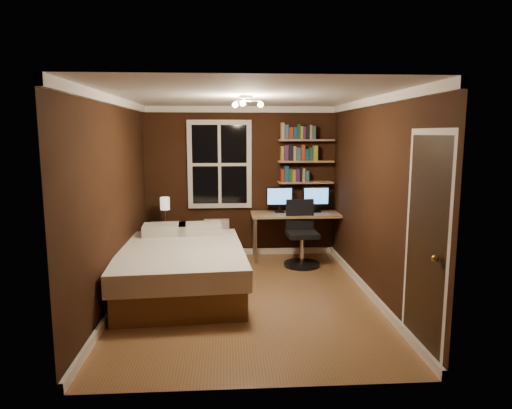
{
  "coord_description": "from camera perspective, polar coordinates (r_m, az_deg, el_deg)",
  "views": [
    {
      "loc": [
        -0.24,
        -5.54,
        2.07
      ],
      "look_at": [
        0.15,
        0.45,
        1.12
      ],
      "focal_mm": 32.0,
      "sensor_mm": 36.0,
      "label": 1
    }
  ],
  "objects": [
    {
      "name": "desk_lamp",
      "position": [
        7.55,
        11.16,
        0.52
      ],
      "size": [
        0.14,
        0.32,
        0.44
      ],
      "primitive_type": null,
      "color": "silver",
      "rests_on": "desk"
    },
    {
      "name": "bedside_lamp",
      "position": [
        7.48,
        -11.29,
        -0.76
      ],
      "size": [
        0.15,
        0.15,
        0.44
      ],
      "primitive_type": null,
      "color": "beige",
      "rests_on": "nightstand"
    },
    {
      "name": "nightstand",
      "position": [
        7.58,
        -11.17,
        -4.67
      ],
      "size": [
        0.53,
        0.53,
        0.61
      ],
      "primitive_type": "cube",
      "rotation": [
        0.0,
        0.0,
        0.07
      ],
      "color": "brown",
      "rests_on": "ground"
    },
    {
      "name": "office_chair",
      "position": [
        7.22,
        5.7,
        -4.51
      ],
      "size": [
        0.57,
        0.57,
        1.03
      ],
      "rotation": [
        0.0,
        0.0,
        0.05
      ],
      "color": "black",
      "rests_on": "ground"
    },
    {
      "name": "bookshelf_upper",
      "position": [
        7.64,
        6.28,
        8.0
      ],
      "size": [
        0.92,
        0.22,
        0.03
      ],
      "primitive_type": "cube",
      "color": "#99734A",
      "rests_on": "wall_back"
    },
    {
      "name": "bed",
      "position": [
        6.1,
        -9.28,
        -7.84
      ],
      "size": [
        1.74,
        2.31,
        0.75
      ],
      "rotation": [
        0.0,
        0.0,
        0.07
      ],
      "color": "brown",
      "rests_on": "ground"
    },
    {
      "name": "floor",
      "position": [
        5.92,
        -1.21,
        -11.51
      ],
      "size": [
        4.2,
        4.2,
        0.0
      ],
      "primitive_type": "plane",
      "color": "brown",
      "rests_on": "ground"
    },
    {
      "name": "books_row_upper",
      "position": [
        7.64,
        6.29,
        8.97
      ],
      "size": [
        0.6,
        0.16,
        0.23
      ],
      "primitive_type": null,
      "color": "#225031",
      "rests_on": "bookshelf_upper"
    },
    {
      "name": "monitor_left",
      "position": [
        7.53,
        2.95,
        0.61
      ],
      "size": [
        0.45,
        0.12,
        0.43
      ],
      "primitive_type": null,
      "color": "black",
      "rests_on": "desk"
    },
    {
      "name": "books_row_middle",
      "position": [
        7.65,
        6.25,
        6.35
      ],
      "size": [
        0.54,
        0.16,
        0.23
      ],
      "primitive_type": null,
      "color": "navy",
      "rests_on": "bookshelf_middle"
    },
    {
      "name": "wall_left",
      "position": [
        5.77,
        -17.34,
        0.37
      ],
      "size": [
        0.04,
        4.2,
        2.5
      ],
      "primitive_type": "cube",
      "color": "black",
      "rests_on": "ground"
    },
    {
      "name": "desk",
      "position": [
        7.54,
        5.51,
        -1.52
      ],
      "size": [
        1.61,
        0.6,
        0.77
      ],
      "color": "#99734A",
      "rests_on": "ground"
    },
    {
      "name": "bookshelf_lower",
      "position": [
        7.68,
        6.19,
        2.77
      ],
      "size": [
        0.92,
        0.22,
        0.03
      ],
      "primitive_type": "cube",
      "color": "#99734A",
      "rests_on": "wall_back"
    },
    {
      "name": "monitor_right",
      "position": [
        7.63,
        7.51,
        0.65
      ],
      "size": [
        0.45,
        0.12,
        0.43
      ],
      "primitive_type": null,
      "color": "black",
      "rests_on": "desk"
    },
    {
      "name": "wall_back",
      "position": [
        7.69,
        -1.93,
        2.83
      ],
      "size": [
        3.2,
        0.04,
        2.5
      ],
      "primitive_type": "cube",
      "color": "black",
      "rests_on": "ground"
    },
    {
      "name": "radiator",
      "position": [
        7.73,
        -4.93,
        -4.19
      ],
      "size": [
        0.42,
        0.15,
        0.63
      ],
      "primitive_type": "cube",
      "color": "silver",
      "rests_on": "ground"
    },
    {
      "name": "bookshelf_middle",
      "position": [
        7.65,
        6.23,
        5.38
      ],
      "size": [
        0.92,
        0.22,
        0.03
      ],
      "primitive_type": "cube",
      "color": "#99734A",
      "rests_on": "wall_back"
    },
    {
      "name": "ceiling_fixture",
      "position": [
        5.46,
        -1.24,
        12.42
      ],
      "size": [
        0.44,
        0.44,
        0.18
      ],
      "primitive_type": null,
      "color": "beige",
      "rests_on": "ceiling"
    },
    {
      "name": "ceiling",
      "position": [
        5.57,
        -1.29,
        13.39
      ],
      "size": [
        3.2,
        4.2,
        0.02
      ],
      "primitive_type": "cube",
      "color": "white",
      "rests_on": "wall_back"
    },
    {
      "name": "books_row_lower",
      "position": [
        7.67,
        6.21,
        3.74
      ],
      "size": [
        0.48,
        0.16,
        0.23
      ],
      "primitive_type": null,
      "color": "maroon",
      "rests_on": "bookshelf_lower"
    },
    {
      "name": "door_knob",
      "position": [
        4.24,
        21.5,
        -6.29
      ],
      "size": [
        0.06,
        0.06,
        0.06
      ],
      "primitive_type": "sphere",
      "color": "#B88E3D",
      "rests_on": "door"
    },
    {
      "name": "door",
      "position": [
        4.51,
        20.37,
        -5.0
      ],
      "size": [
        0.03,
        0.82,
        2.05
      ],
      "primitive_type": null,
      "color": "black",
      "rests_on": "ground"
    },
    {
      "name": "window",
      "position": [
        7.63,
        -4.57,
        5.01
      ],
      "size": [
        1.06,
        0.06,
        1.46
      ],
      "primitive_type": "cube",
      "color": "white",
      "rests_on": "wall_back"
    },
    {
      "name": "wall_right",
      "position": [
        5.9,
        14.48,
        0.68
      ],
      "size": [
        0.04,
        4.2,
        2.5
      ],
      "primitive_type": "cube",
      "color": "black",
      "rests_on": "ground"
    }
  ]
}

